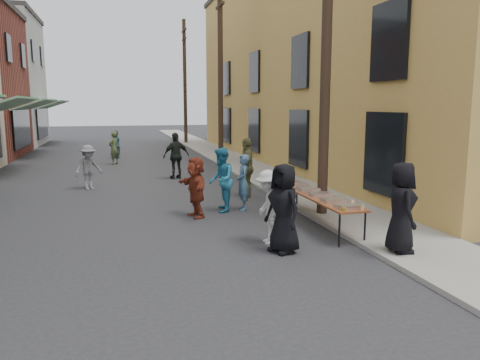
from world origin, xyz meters
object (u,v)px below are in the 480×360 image
catering_tray_sausage (348,206)px  guest_front_c (221,180)px  utility_pole_far (185,83)px  serving_table (315,195)px  utility_pole_near (327,39)px  server (401,207)px  utility_pole_mid (220,72)px  guest_front_a (283,208)px

catering_tray_sausage → guest_front_c: (-1.91, 3.56, 0.09)m
utility_pole_far → serving_table: bearing=-91.2°
utility_pole_near → server: bearing=-89.2°
utility_pole_near → utility_pole_mid: same height
utility_pole_near → serving_table: bearing=-126.8°
utility_pole_far → server: size_ratio=5.20×
utility_pole_near → utility_pole_mid: 12.00m
guest_front_c → utility_pole_near: bearing=76.1°
utility_pole_mid → catering_tray_sausage: utility_pole_mid is taller
utility_pole_far → server: utility_pole_far is taller
utility_pole_far → serving_table: utility_pole_far is taller
utility_pole_near → utility_pole_far: 24.00m
utility_pole_mid → catering_tray_sausage: (-0.50, -14.32, -3.71)m
guest_front_a → guest_front_c: size_ratio=1.01×
utility_pole_far → server: (0.05, -27.39, -3.53)m
serving_table → catering_tray_sausage: bearing=-90.0°
utility_pole_far → guest_front_a: 26.87m
utility_pole_mid → utility_pole_near: bearing=-90.0°
catering_tray_sausage → guest_front_c: guest_front_c is taller
serving_table → server: bearing=-78.6°
guest_front_c → serving_table: bearing=58.3°
utility_pole_far → catering_tray_sausage: 26.58m
catering_tray_sausage → server: server is taller
utility_pole_mid → serving_table: utility_pole_mid is taller
serving_table → guest_front_a: (-1.51, -1.88, 0.17)m
utility_pole_near → catering_tray_sausage: bearing=-102.2°
serving_table → server: server is taller
catering_tray_sausage → guest_front_a: size_ratio=0.28×
utility_pole_far → serving_table: (-0.50, -24.67, -3.79)m
utility_pole_near → guest_front_c: size_ratio=5.14×
utility_pole_far → guest_front_a: (-2.01, -26.55, -3.62)m
utility_pole_near → server: 4.90m
guest_front_c → guest_front_a: bearing=19.3°
catering_tray_sausage → guest_front_c: size_ratio=0.29×
utility_pole_mid → server: bearing=-89.8°
catering_tray_sausage → guest_front_a: (-1.51, -0.23, 0.09)m
catering_tray_sausage → server: 1.22m
guest_front_a → serving_table: bearing=120.3°
utility_pole_near → guest_front_a: utility_pole_near is taller
utility_pole_near → utility_pole_far: size_ratio=1.00×
utility_pole_far → server: 27.62m
utility_pole_mid → guest_front_a: bearing=-97.9°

